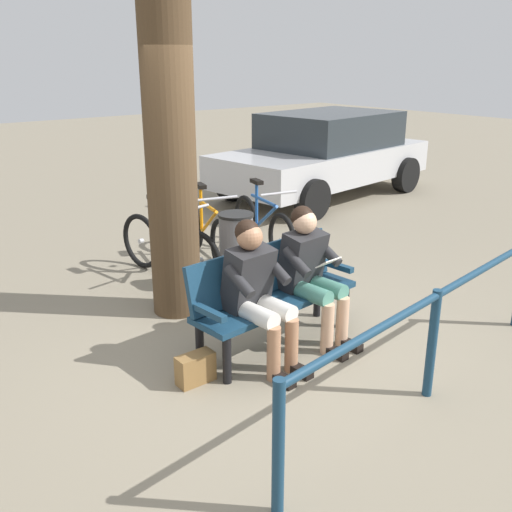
% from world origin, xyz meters
% --- Properties ---
extents(ground_plane, '(40.00, 40.00, 0.00)m').
position_xyz_m(ground_plane, '(0.00, 0.00, 0.00)').
color(ground_plane, gray).
extents(bench, '(1.63, 0.61, 0.87)m').
position_xyz_m(bench, '(-0.11, -0.17, 0.51)').
color(bench, navy).
rests_on(bench, ground).
extents(person_reading, '(0.51, 0.79, 1.20)m').
position_xyz_m(person_reading, '(-0.44, -0.03, 0.66)').
color(person_reading, '#262628').
rests_on(person_reading, ground).
extents(person_companion, '(0.51, 0.79, 1.20)m').
position_xyz_m(person_companion, '(0.20, 0.02, 0.66)').
color(person_companion, '#262628').
rests_on(person_companion, ground).
extents(handbag, '(0.30, 0.14, 0.24)m').
position_xyz_m(handbag, '(0.78, -0.01, 0.12)').
color(handbag, olive).
rests_on(handbag, ground).
extents(tree_trunk, '(0.47, 0.47, 3.85)m').
position_xyz_m(tree_trunk, '(0.17, -1.29, 1.92)').
color(tree_trunk, '#4C3823').
rests_on(tree_trunk, ground).
extents(litter_bin, '(0.38, 0.38, 0.84)m').
position_xyz_m(litter_bin, '(-0.63, -1.38, 0.42)').
color(litter_bin, slate).
rests_on(litter_bin, ground).
extents(bicycle_blue, '(0.53, 1.66, 0.94)m').
position_xyz_m(bicycle_blue, '(-1.58, -2.10, 0.36)').
color(bicycle_blue, black).
rests_on(bicycle_blue, ground).
extents(bicycle_silver, '(0.57, 1.64, 0.94)m').
position_xyz_m(bicycle_silver, '(-0.88, -2.34, 0.36)').
color(bicycle_silver, black).
rests_on(bicycle_silver, ground).
extents(bicycle_green, '(0.49, 1.66, 0.94)m').
position_xyz_m(bicycle_green, '(-0.22, -2.11, 0.36)').
color(bicycle_green, black).
rests_on(bicycle_green, ground).
extents(railing_fence, '(3.38, 0.51, 0.85)m').
position_xyz_m(railing_fence, '(-0.49, 1.21, 0.60)').
color(railing_fence, navy).
rests_on(railing_fence, ground).
extents(parked_car, '(4.40, 2.44, 1.47)m').
position_xyz_m(parked_car, '(-4.53, -4.01, 0.77)').
color(parked_car, silver).
rests_on(parked_car, ground).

